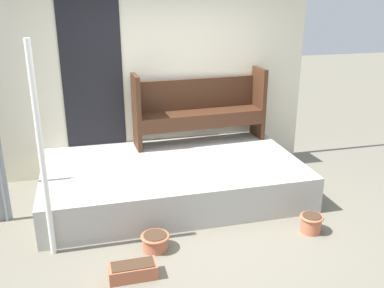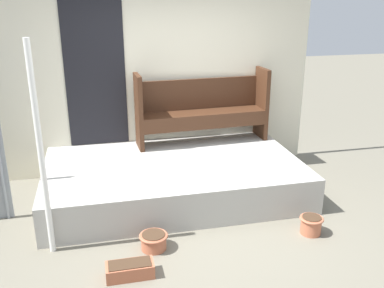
{
  "view_description": "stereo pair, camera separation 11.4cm",
  "coord_description": "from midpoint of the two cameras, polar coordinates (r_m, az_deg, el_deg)",
  "views": [
    {
      "loc": [
        -1.1,
        -3.98,
        2.49
      ],
      "look_at": [
        0.01,
        0.33,
        0.9
      ],
      "focal_mm": 40.0,
      "sensor_mm": 36.0,
      "label": 1
    },
    {
      "loc": [
        -0.99,
        -4.01,
        2.49
      ],
      "look_at": [
        0.01,
        0.33,
        0.9
      ],
      "focal_mm": 40.0,
      "sensor_mm": 36.0,
      "label": 2
    }
  ],
  "objects": [
    {
      "name": "planter_box_rect",
      "position": [
        4.14,
        -7.45,
        -16.3
      ],
      "size": [
        0.44,
        0.2,
        0.14
      ],
      "color": "#B26042",
      "rests_on": "ground_plane"
    },
    {
      "name": "ground_plane",
      "position": [
        4.82,
        1.43,
        -11.4
      ],
      "size": [
        24.0,
        24.0,
        0.0
      ],
      "primitive_type": "plane",
      "color": "#706B5B"
    },
    {
      "name": "bench",
      "position": [
        6.04,
        1.87,
        5.04
      ],
      "size": [
        1.88,
        0.49,
        1.02
      ],
      "rotation": [
        0.0,
        0.0,
        0.05
      ],
      "color": "#422616",
      "rests_on": "porch_slab"
    },
    {
      "name": "flower_pot_middle",
      "position": [
        4.9,
        16.26,
        -10.23
      ],
      "size": [
        0.26,
        0.26,
        0.2
      ],
      "color": "#B76647",
      "rests_on": "ground_plane"
    },
    {
      "name": "house_wall",
      "position": [
        6.08,
        -4.12,
        8.42
      ],
      "size": [
        4.4,
        0.08,
        2.6
      ],
      "color": "beige",
      "rests_on": "ground_plane"
    },
    {
      "name": "porch_slab",
      "position": [
        5.51,
        -1.85,
        -4.61
      ],
      "size": [
        3.2,
        1.87,
        0.45
      ],
      "color": "#B2AFA8",
      "rests_on": "ground_plane"
    },
    {
      "name": "flower_pot_left",
      "position": [
        4.48,
        -4.39,
        -12.71
      ],
      "size": [
        0.3,
        0.3,
        0.17
      ],
      "color": "#B76647",
      "rests_on": "ground_plane"
    },
    {
      "name": "support_post",
      "position": [
        4.22,
        -18.79,
        -1.19
      ],
      "size": [
        0.06,
        0.06,
        2.12
      ],
      "color": "white",
      "rests_on": "ground_plane"
    }
  ]
}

